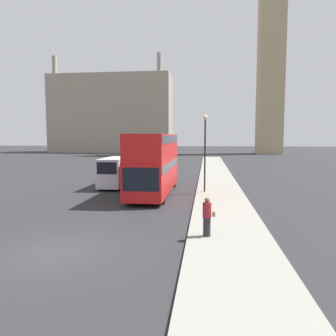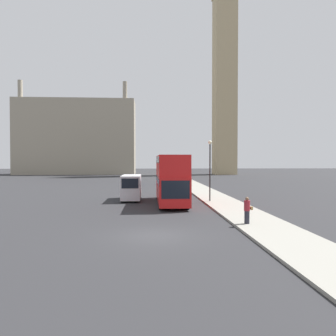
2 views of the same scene
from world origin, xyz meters
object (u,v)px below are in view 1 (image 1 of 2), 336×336
object	(u,v)px
clock_tower	(272,9)
street_lamp	(205,142)
white_van	(115,172)
red_double_decker_bus	(154,161)
parked_sedan	(152,161)
pedestrian	(207,217)

from	to	relation	value
clock_tower	street_lamp	xyz separation A→B (m)	(-16.35, -64.16, -33.05)
clock_tower	white_van	size ratio (longest dim) A/B	14.29
clock_tower	white_van	distance (m)	75.39
clock_tower	red_double_decker_bus	size ratio (longest dim) A/B	6.81
white_van	parked_sedan	distance (m)	21.92
white_van	pedestrian	distance (m)	15.96
pedestrian	street_lamp	size ratio (longest dim) A/B	0.28
pedestrian	red_double_decker_bus	bearing A→B (deg)	110.25
red_double_decker_bus	clock_tower	bearing A→B (deg)	72.66
red_double_decker_bus	street_lamp	world-z (taller)	street_lamp
clock_tower	street_lamp	distance (m)	74.00
white_van	parked_sedan	world-z (taller)	white_van
white_van	pedestrian	world-z (taller)	white_van
pedestrian	street_lamp	bearing A→B (deg)	90.95
red_double_decker_bus	pedestrian	distance (m)	11.79
pedestrian	white_van	bearing A→B (deg)	119.97
clock_tower	parked_sedan	bearing A→B (deg)	-121.61
pedestrian	street_lamp	distance (m)	11.93
street_lamp	parked_sedan	world-z (taller)	street_lamp
red_double_decker_bus	street_lamp	distance (m)	4.16
red_double_decker_bus	pedestrian	bearing A→B (deg)	-69.75
clock_tower	parked_sedan	xyz separation A→B (m)	(-24.59, -39.96, -36.40)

